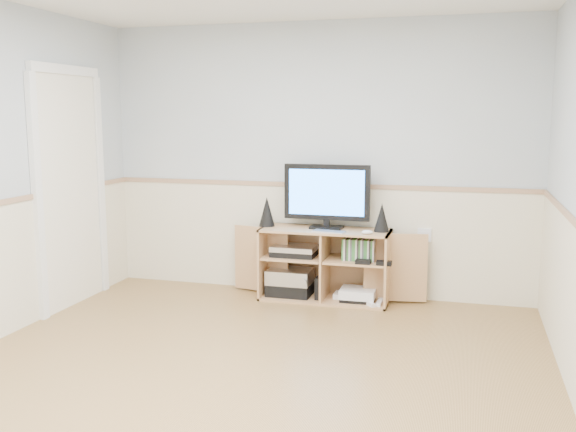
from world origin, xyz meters
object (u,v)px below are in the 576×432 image
Objects in this scene: keyboard at (329,232)px; game_consoles at (357,295)px; monitor at (327,194)px; media_cabinet at (326,263)px.

keyboard is 0.64m from game_consoles.
monitor reaches higher than game_consoles.
media_cabinet is at bearing 167.61° from game_consoles.
media_cabinet is 0.63m from monitor.
media_cabinet is 2.32× the size of monitor.
game_consoles is (0.30, -0.06, -0.89)m from monitor.
game_consoles is at bearing 37.12° from keyboard.
keyboard is at bearing -71.97° from monitor.
monitor is 1.73× the size of game_consoles.
monitor is at bearing -90.00° from media_cabinet.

